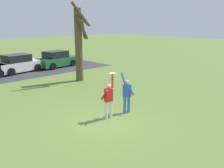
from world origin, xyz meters
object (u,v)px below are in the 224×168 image
at_px(parked_car_green, 57,60).
at_px(bare_tree_tall, 79,43).
at_px(person_catcher, 109,98).
at_px(frisbee_disc, 112,73).
at_px(person_defender, 127,94).
at_px(parked_car_white, 18,64).

relative_size(parked_car_green, bare_tree_tall, 0.76).
xyz_separation_m(person_catcher, frisbee_disc, (0.22, -0.02, 1.11)).
xyz_separation_m(person_defender, frisbee_disc, (-0.88, 0.10, 1.11)).
bearing_deg(parked_car_green, frisbee_disc, -119.10).
height_order(parked_car_white, parked_car_green, same).
xyz_separation_m(person_catcher, person_defender, (1.11, -0.12, -0.00)).
bearing_deg(frisbee_disc, person_defender, -6.32).
height_order(person_defender, bare_tree_tall, bare_tree_tall).
distance_m(person_catcher, parked_car_green, 14.14).
bearing_deg(parked_car_white, person_catcher, -104.23).
bearing_deg(frisbee_disc, parked_car_white, 84.56).
relative_size(frisbee_disc, parked_car_green, 0.07).
bearing_deg(parked_car_green, person_defender, -115.55).
height_order(person_defender, parked_car_green, person_defender).
distance_m(parked_car_white, bare_tree_tall, 7.04).
xyz_separation_m(person_catcher, bare_tree_tall, (3.49, 6.80, 1.89)).
height_order(person_defender, parked_car_white, person_defender).
distance_m(person_defender, frisbee_disc, 1.42).
bearing_deg(parked_car_white, bare_tree_tall, -80.41).
bearing_deg(parked_car_green, parked_car_white, 170.63).
bearing_deg(frisbee_disc, parked_car_green, 68.72).
bearing_deg(person_catcher, frisbee_disc, 0.00).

